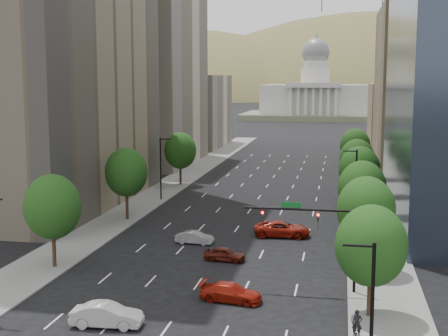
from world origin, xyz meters
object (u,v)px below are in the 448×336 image
Objects in this scene: car_maroon at (225,254)px; cyclist at (357,334)px; capitol at (315,99)px; car_red_near at (231,292)px; car_red_far at (282,229)px; traffic_signal at (324,230)px; car_silver at (195,238)px; car_white at (107,315)px.

car_maroon is 1.65× the size of cyclist.
car_red_near is (3.50, -223.30, -7.86)m from capitol.
traffic_signal is at bearing -168.15° from car_red_far.
traffic_signal is at bearing -128.74° from car_silver.
car_red_far is 2.56× the size of cyclist.
car_maroon is 11.32m from car_red_far.
car_silver is 9.97m from car_red_far.
car_silver is 0.65× the size of car_red_far.
capitol is 202.46m from car_red_far.
car_red_far is (-5.03, 17.47, -4.32)m from traffic_signal.
traffic_signal reaches higher than car_silver.
traffic_signal is at bearing 101.92° from cyclist.
car_maroon is 7.08m from car_silver.
car_white is at bearing 138.24° from car_red_near.
capitol reaches higher than car_red_near.
capitol is 25.00× the size of cyclist.
car_red_near is 11.76m from cyclist.
car_red_far is at bearing 2.42° from car_red_near.
cyclist is (7.50, -27.99, 0.10)m from car_red_far.
cyclist reaches higher than car_red_far.
car_red_far is 28.98m from cyclist.
car_red_far is at bearing 103.70° from cyclist.
cyclist is at bearing -76.78° from traffic_signal.
car_silver is (-4.28, 5.65, -0.01)m from car_maroon.
car_maroon is at bearing 21.01° from car_red_near.
car_red_far reaches higher than car_red_near.
car_silver is at bearing 30.38° from car_red_near.
car_maroon is 0.98× the size of car_silver.
car_red_near is (-7.03, -3.59, -4.45)m from traffic_signal.
capitol is 207.15m from car_silver.
car_red_near is 10.98m from car_maroon.
car_white is at bearing -145.43° from traffic_signal.
car_red_near is at bearing -153.51° from car_silver.
cyclist reaches higher than car_maroon.
capitol is 11.88× the size of car_white.
capitol reaches higher than traffic_signal.
cyclist is (12.00, -17.61, 0.28)m from car_maroon.
car_maroon is at bearing -21.02° from car_white.
capitol is at bearing 91.93° from cyclist.
car_red_near reaches higher than car_silver.
traffic_signal is 1.83× the size of car_red_near.
car_white is 2.10× the size of cyclist.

